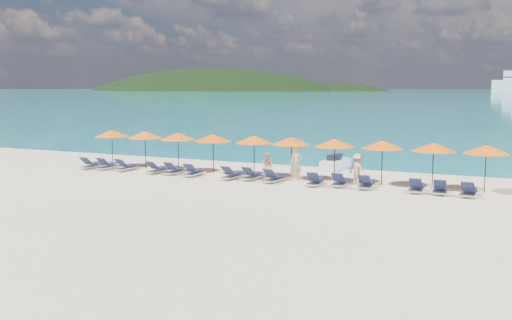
% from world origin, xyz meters
% --- Properties ---
extents(ground, '(1400.00, 1400.00, 0.00)m').
position_xyz_m(ground, '(0.00, 0.00, 0.00)').
color(ground, beige).
extents(sea, '(1600.00, 1300.00, 0.01)m').
position_xyz_m(sea, '(0.00, 660.00, 0.01)').
color(sea, '#1FA9B2').
rests_on(sea, ground).
extents(headland_main, '(374.00, 242.00, 126.50)m').
position_xyz_m(headland_main, '(-300.00, 540.00, -38.00)').
color(headland_main, black).
rests_on(headland_main, ground).
extents(headland_small, '(162.00, 126.00, 85.50)m').
position_xyz_m(headland_small, '(-150.00, 560.00, -35.00)').
color(headland_small, black).
rests_on(headland_small, ground).
extents(jetski, '(1.32, 2.54, 0.86)m').
position_xyz_m(jetski, '(2.20, 9.48, 0.35)').
color(jetski, silver).
rests_on(jetski, ground).
extents(beachgoer_a, '(0.78, 0.78, 1.83)m').
position_xyz_m(beachgoer_a, '(1.55, 4.56, 0.92)').
color(beachgoer_a, tan).
rests_on(beachgoer_a, ground).
extents(beachgoer_b, '(0.79, 0.54, 1.49)m').
position_xyz_m(beachgoer_b, '(0.23, 3.90, 0.74)').
color(beachgoer_b, tan).
rests_on(beachgoer_b, ground).
extents(beachgoer_c, '(1.12, 0.86, 1.57)m').
position_xyz_m(beachgoer_c, '(4.73, 4.74, 0.78)').
color(beachgoer_c, tan).
rests_on(beachgoer_c, ground).
extents(umbrella_0, '(2.10, 2.10, 2.28)m').
position_xyz_m(umbrella_0, '(-10.61, 5.12, 2.02)').
color(umbrella_0, black).
rests_on(umbrella_0, ground).
extents(umbrella_1, '(2.10, 2.10, 2.28)m').
position_xyz_m(umbrella_1, '(-8.22, 5.18, 2.02)').
color(umbrella_1, black).
rests_on(umbrella_1, ground).
extents(umbrella_2, '(2.10, 2.10, 2.28)m').
position_xyz_m(umbrella_2, '(-5.84, 5.04, 2.02)').
color(umbrella_2, black).
rests_on(umbrella_2, ground).
extents(umbrella_3, '(2.10, 2.10, 2.28)m').
position_xyz_m(umbrella_3, '(-3.53, 5.01, 2.02)').
color(umbrella_3, black).
rests_on(umbrella_3, ground).
extents(umbrella_4, '(2.10, 2.10, 2.28)m').
position_xyz_m(umbrella_4, '(-1.06, 5.08, 2.02)').
color(umbrella_4, black).
rests_on(umbrella_4, ground).
extents(umbrella_5, '(2.10, 2.10, 2.28)m').
position_xyz_m(umbrella_5, '(1.07, 5.14, 2.02)').
color(umbrella_5, black).
rests_on(umbrella_5, ground).
extents(umbrella_6, '(2.10, 2.10, 2.28)m').
position_xyz_m(umbrella_6, '(3.44, 5.07, 2.02)').
color(umbrella_6, black).
rests_on(umbrella_6, ground).
extents(umbrella_7, '(2.10, 2.10, 2.28)m').
position_xyz_m(umbrella_7, '(5.83, 5.21, 2.02)').
color(umbrella_7, black).
rests_on(umbrella_7, ground).
extents(umbrella_8, '(2.10, 2.10, 2.28)m').
position_xyz_m(umbrella_8, '(8.27, 5.06, 2.02)').
color(umbrella_8, black).
rests_on(umbrella_8, ground).
extents(umbrella_9, '(2.10, 2.10, 2.28)m').
position_xyz_m(umbrella_9, '(10.58, 5.03, 2.02)').
color(umbrella_9, black).
rests_on(umbrella_9, ground).
extents(lounger_0, '(0.70, 1.73, 0.66)m').
position_xyz_m(lounger_0, '(-11.14, 3.82, 0.24)').
color(lounger_0, silver).
rests_on(lounger_0, ground).
extents(lounger_1, '(0.77, 1.75, 0.66)m').
position_xyz_m(lounger_1, '(-10.03, 3.94, 0.24)').
color(lounger_1, silver).
rests_on(lounger_1, ground).
extents(lounger_2, '(0.68, 1.72, 0.66)m').
position_xyz_m(lounger_2, '(-8.69, 3.97, 0.24)').
color(lounger_2, silver).
rests_on(lounger_2, ground).
extents(lounger_3, '(0.77, 1.75, 0.66)m').
position_xyz_m(lounger_3, '(-6.47, 3.89, 0.24)').
color(lounger_3, silver).
rests_on(lounger_3, ground).
extents(lounger_4, '(0.64, 1.71, 0.66)m').
position_xyz_m(lounger_4, '(-5.39, 3.96, 0.24)').
color(lounger_4, silver).
rests_on(lounger_4, ground).
extents(lounger_5, '(0.73, 1.74, 0.66)m').
position_xyz_m(lounger_5, '(-4.12, 3.88, 0.24)').
color(lounger_5, silver).
rests_on(lounger_5, ground).
extents(lounger_6, '(0.73, 1.74, 0.66)m').
position_xyz_m(lounger_6, '(-1.75, 3.85, 0.24)').
color(lounger_6, silver).
rests_on(lounger_6, ground).
extents(lounger_7, '(0.73, 1.74, 0.66)m').
position_xyz_m(lounger_7, '(-0.67, 4.09, 0.24)').
color(lounger_7, silver).
rests_on(lounger_7, ground).
extents(lounger_8, '(0.78, 1.75, 0.66)m').
position_xyz_m(lounger_8, '(0.68, 3.81, 0.24)').
color(lounger_8, silver).
rests_on(lounger_8, ground).
extents(lounger_9, '(0.72, 1.73, 0.66)m').
position_xyz_m(lounger_9, '(2.90, 3.75, 0.24)').
color(lounger_9, silver).
rests_on(lounger_9, ground).
extents(lounger_10, '(0.69, 1.72, 0.66)m').
position_xyz_m(lounger_10, '(4.07, 4.04, 0.24)').
color(lounger_10, silver).
rests_on(lounger_10, ground).
extents(lounger_11, '(0.69, 1.72, 0.66)m').
position_xyz_m(lounger_11, '(5.37, 3.96, 0.24)').
color(lounger_11, silver).
rests_on(lounger_11, ground).
extents(lounger_12, '(0.69, 1.72, 0.66)m').
position_xyz_m(lounger_12, '(7.72, 4.00, 0.24)').
color(lounger_12, silver).
rests_on(lounger_12, ground).
extents(lounger_13, '(0.75, 1.74, 0.66)m').
position_xyz_m(lounger_13, '(8.75, 4.03, 0.24)').
color(lounger_13, silver).
rests_on(lounger_13, ground).
extents(lounger_14, '(0.70, 1.73, 0.66)m').
position_xyz_m(lounger_14, '(10.00, 3.92, 0.24)').
color(lounger_14, silver).
rests_on(lounger_14, ground).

